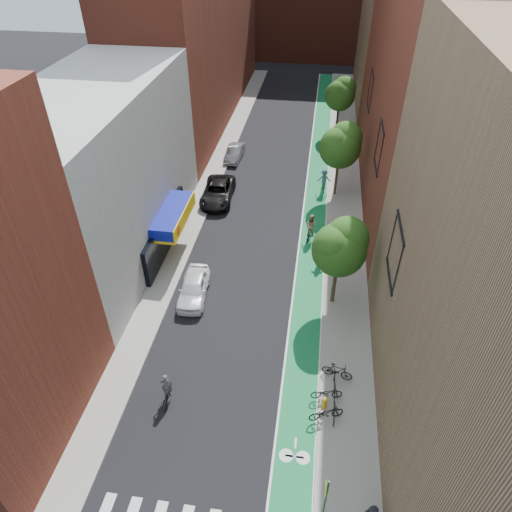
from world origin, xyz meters
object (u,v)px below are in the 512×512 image
at_px(parked_car_white, 194,288).
at_px(cyclist_lead, 167,392).
at_px(fire_hydrant, 324,403).
at_px(parked_car_black, 218,192).
at_px(cyclist_lane_mid, 321,254).
at_px(parked_car_silver, 235,153).
at_px(cyclist_lane_far, 324,181).
at_px(cyclist_lane_near, 310,229).

height_order(parked_car_white, cyclist_lead, cyclist_lead).
bearing_deg(fire_hydrant, parked_car_black, 116.44).
bearing_deg(fire_hydrant, parked_car_white, 139.89).
height_order(cyclist_lane_mid, fire_hydrant, cyclist_lane_mid).
relative_size(cyclist_lead, fire_hydrant, 2.43).
xyz_separation_m(parked_car_silver, cyclist_lane_mid, (9.30, -15.70, 0.12)).
distance_m(parked_car_black, cyclist_lane_mid, 12.00).
xyz_separation_m(cyclist_lane_mid, fire_hydrant, (0.60, -12.33, -0.22)).
distance_m(parked_car_black, parked_car_silver, 8.12).
height_order(parked_car_black, cyclist_lane_far, cyclist_lane_far).
distance_m(parked_car_black, cyclist_lane_far, 9.59).
distance_m(parked_car_white, cyclist_lane_far, 17.31).
relative_size(cyclist_lane_far, fire_hydrant, 2.71).
bearing_deg(fire_hydrant, cyclist_lane_near, 95.84).
bearing_deg(parked_car_silver, fire_hydrant, -67.48).
height_order(parked_car_black, cyclist_lead, cyclist_lead).
bearing_deg(parked_car_silver, parked_car_black, -86.94).
height_order(parked_car_white, cyclist_lane_far, cyclist_lane_far).
bearing_deg(cyclist_lane_near, cyclist_lead, 79.41).
xyz_separation_m(parked_car_white, cyclist_lane_far, (8.12, 15.28, 0.26)).
relative_size(parked_car_black, parked_car_silver, 1.38).
bearing_deg(cyclist_lane_near, fire_hydrant, 108.25).
relative_size(parked_car_silver, cyclist_lane_mid, 1.96).
distance_m(parked_car_silver, fire_hydrant, 29.73).
distance_m(parked_car_white, cyclist_lead, 8.08).
distance_m(cyclist_lane_near, cyclist_lane_mid, 2.99).
relative_size(parked_car_silver, cyclist_lane_near, 1.86).
bearing_deg(cyclist_lane_mid, parked_car_white, 26.57).
xyz_separation_m(cyclist_lead, cyclist_lane_far, (7.50, 23.34, 0.36)).
relative_size(cyclist_lead, cyclist_lane_near, 0.88).
bearing_deg(cyclist_lane_far, parked_car_silver, -34.84).
bearing_deg(cyclist_lane_far, parked_car_white, 57.15).
xyz_separation_m(parked_car_black, cyclist_lead, (1.66, -20.50, -0.14)).
height_order(parked_car_silver, cyclist_lane_near, cyclist_lane_near).
bearing_deg(cyclist_lead, cyclist_lane_mid, -126.66).
distance_m(parked_car_white, fire_hydrant, 11.59).
relative_size(cyclist_lane_mid, cyclist_lane_far, 0.96).
bearing_deg(cyclist_lane_near, parked_car_silver, -44.61).
relative_size(parked_car_black, cyclist_lead, 2.90).
bearing_deg(cyclist_lead, parked_car_white, -91.63).
bearing_deg(parked_car_black, fire_hydrant, -66.25).
xyz_separation_m(parked_car_black, cyclist_lane_mid, (9.30, -7.58, 0.01)).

